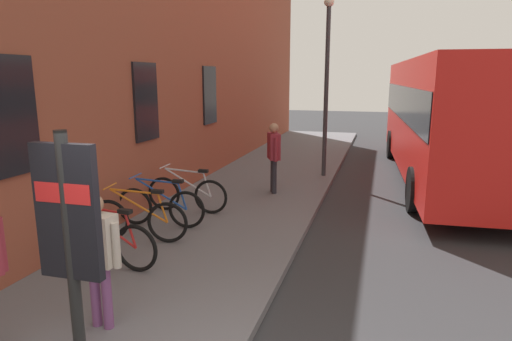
% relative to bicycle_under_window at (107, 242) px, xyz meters
% --- Properties ---
extents(ground, '(60.00, 60.00, 0.00)m').
position_rel_bicycle_under_window_xyz_m(ground, '(3.39, -3.58, -0.51)').
color(ground, '#2D2D30').
extents(sidewalk_pavement, '(24.00, 3.50, 0.12)m').
position_rel_bicycle_under_window_xyz_m(sidewalk_pavement, '(5.39, -0.83, -0.45)').
color(sidewalk_pavement, slate).
rests_on(sidewalk_pavement, ground).
extents(station_facade, '(22.00, 0.65, 9.30)m').
position_rel_bicycle_under_window_xyz_m(station_facade, '(6.38, 1.22, 4.13)').
color(station_facade, brown).
rests_on(station_facade, ground).
extents(bicycle_under_window, '(0.48, 1.77, 0.97)m').
position_rel_bicycle_under_window_xyz_m(bicycle_under_window, '(0.00, 0.00, 0.00)').
color(bicycle_under_window, black).
rests_on(bicycle_under_window, sidewalk_pavement).
extents(bicycle_leaning_wall, '(0.48, 1.76, 0.97)m').
position_rel_bicycle_under_window_xyz_m(bicycle_leaning_wall, '(1.05, 0.09, 0.00)').
color(bicycle_leaning_wall, black).
rests_on(bicycle_leaning_wall, sidewalk_pavement).
extents(bicycle_by_door, '(0.48, 1.77, 0.97)m').
position_rel_bicycle_under_window_xyz_m(bicycle_by_door, '(1.86, 0.10, 0.00)').
color(bicycle_by_door, black).
rests_on(bicycle_by_door, sidewalk_pavement).
extents(bicycle_nearest_sign, '(0.48, 1.77, 0.97)m').
position_rel_bicycle_under_window_xyz_m(bicycle_nearest_sign, '(2.84, 0.00, 0.00)').
color(bicycle_nearest_sign, black).
rests_on(bicycle_nearest_sign, sidewalk_pavement).
extents(transit_info_sign, '(0.10, 0.55, 2.40)m').
position_rel_bicycle_under_window_xyz_m(transit_info_sign, '(-2.54, -1.51, 1.21)').
color(transit_info_sign, black).
rests_on(transit_info_sign, sidewalk_pavement).
extents(city_bus, '(10.63, 3.15, 3.35)m').
position_rel_bicycle_under_window_xyz_m(city_bus, '(8.00, -5.58, 1.41)').
color(city_bus, red).
rests_on(city_bus, ground).
extents(pedestrian_near_bus, '(0.25, 0.59, 1.56)m').
position_rel_bicycle_under_window_xyz_m(pedestrian_near_bus, '(-1.43, -0.91, 0.56)').
color(pedestrian_near_bus, '#723F72').
rests_on(pedestrian_near_bus, sidewalk_pavement).
extents(pedestrian_by_facade, '(0.60, 0.42, 1.71)m').
position_rel_bicycle_under_window_xyz_m(pedestrian_by_facade, '(4.88, -1.35, 0.65)').
color(pedestrian_by_facade, '#26262D').
rests_on(pedestrian_by_facade, sidewalk_pavement).
extents(street_lamp, '(0.28, 0.28, 4.90)m').
position_rel_bicycle_under_window_xyz_m(street_lamp, '(7.14, -2.28, 2.53)').
color(street_lamp, '#333338').
rests_on(street_lamp, sidewalk_pavement).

